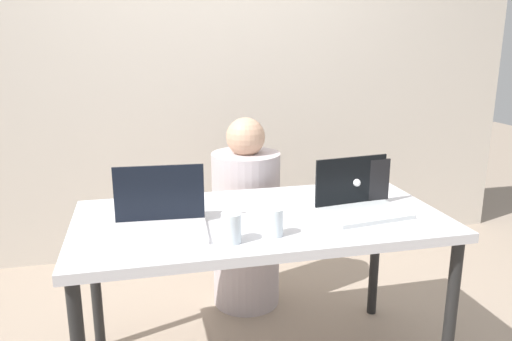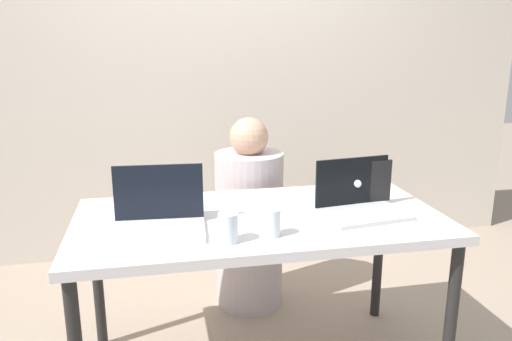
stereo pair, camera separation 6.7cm
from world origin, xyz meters
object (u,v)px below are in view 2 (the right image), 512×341
at_px(laptop_front_right, 360,202).
at_px(laptop_back_left, 161,203).
at_px(water_glass_center, 272,224).
at_px(person_at_center, 249,224).
at_px(water_glass_left, 228,229).
at_px(laptop_back_right, 349,193).
at_px(laptop_front_left, 159,217).

height_order(laptop_front_right, laptop_back_left, laptop_front_right).
bearing_deg(water_glass_center, person_at_center, 85.17).
relative_size(water_glass_center, water_glass_left, 0.95).
height_order(laptop_back_right, water_glass_left, laptop_back_right).
height_order(laptop_front_right, water_glass_left, laptop_front_right).
bearing_deg(water_glass_left, person_at_center, 74.44).
distance_m(laptop_back_right, laptop_back_left, 0.85).
height_order(person_at_center, water_glass_left, person_at_center).
bearing_deg(laptop_front_right, water_glass_left, -169.45).
height_order(laptop_front_right, laptop_front_left, laptop_front_left).
distance_m(laptop_front_left, laptop_back_left, 0.20).
bearing_deg(laptop_back_right, water_glass_left, 25.63).
height_order(laptop_front_left, laptop_back_left, laptop_front_left).
bearing_deg(water_glass_center, laptop_front_right, 21.77).
bearing_deg(water_glass_left, laptop_front_left, 145.43).
bearing_deg(water_glass_left, laptop_front_right, 18.06).
height_order(water_glass_center, water_glass_left, water_glass_left).
relative_size(laptop_front_right, water_glass_left, 3.37).
bearing_deg(person_at_center, water_glass_center, 87.60).
relative_size(person_at_center, laptop_front_left, 2.90).
relative_size(laptop_front_right, laptop_front_left, 1.01).
height_order(laptop_front_left, water_glass_center, laptop_front_left).
bearing_deg(laptop_front_left, laptop_back_left, 90.50).
relative_size(laptop_front_right, water_glass_center, 3.53).
distance_m(water_glass_center, water_glass_left, 0.18).
bearing_deg(person_at_center, laptop_front_right, 119.75).
xyz_separation_m(laptop_back_right, water_glass_left, (-0.61, -0.35, 0.00)).
bearing_deg(laptop_back_left, laptop_back_right, -174.40).
bearing_deg(water_glass_center, laptop_back_left, 139.88).
bearing_deg(laptop_front_right, laptop_back_left, 160.61).
relative_size(person_at_center, laptop_back_right, 3.05).
distance_m(laptop_front_right, water_glass_center, 0.46).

